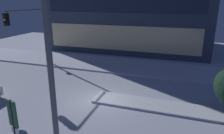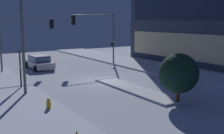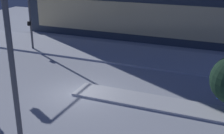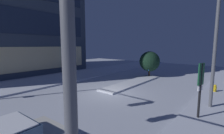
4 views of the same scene
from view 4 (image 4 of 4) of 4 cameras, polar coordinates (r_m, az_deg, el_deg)
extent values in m
plane|color=silver|center=(13.66, -0.39, -9.28)|extent=(52.00, 52.00, 0.00)
cube|color=silver|center=(19.89, -19.45, -4.12)|extent=(52.00, 5.20, 0.14)
cube|color=silver|center=(17.26, 7.33, -5.50)|extent=(9.00, 1.80, 0.14)
cube|color=#F9E09E|center=(22.32, -29.87, 2.26)|extent=(19.10, 0.10, 3.03)
cube|color=#232D42|center=(22.43, -30.67, 13.90)|extent=(19.10, 0.10, 3.03)
sphere|color=#F9E5B2|center=(8.05, -21.42, -18.57)|extent=(0.16, 0.16, 0.16)
cylinder|color=black|center=(8.05, -27.79, -20.28)|extent=(0.67, 0.24, 0.66)
cylinder|color=#565960|center=(2.41, -14.10, -20.85)|extent=(0.18, 0.18, 5.69)
cylinder|color=#565960|center=(11.56, 32.54, 5.48)|extent=(0.20, 0.20, 7.57)
cylinder|color=gold|center=(16.15, 32.50, -6.82)|extent=(0.26, 0.26, 0.56)
sphere|color=gold|center=(16.07, 32.59, -5.61)|extent=(0.22, 0.22, 0.22)
cylinder|color=gold|center=(15.97, 32.43, -6.86)|extent=(0.12, 0.10, 0.10)
cylinder|color=gold|center=(16.32, 32.59, -6.59)|extent=(0.12, 0.10, 0.10)
cylinder|color=black|center=(9.78, 28.56, -7.77)|extent=(0.12, 0.12, 3.08)
cube|color=#144C2D|center=(9.58, 28.93, -2.22)|extent=(0.55, 0.20, 1.16)
cube|color=white|center=(9.73, 28.64, -6.62)|extent=(0.44, 0.16, 0.24)
cylinder|color=#473323|center=(21.06, 12.99, -2.19)|extent=(0.22, 0.22, 0.90)
sphere|color=black|center=(20.86, 13.12, 1.94)|extent=(2.53, 2.53, 2.53)
sphere|color=blue|center=(21.04, 16.10, 0.18)|extent=(0.10, 0.10, 0.10)
sphere|color=blue|center=(21.82, 13.03, 4.22)|extent=(0.10, 0.10, 0.10)
sphere|color=blue|center=(20.89, 16.59, 1.41)|extent=(0.10, 0.10, 0.10)
sphere|color=blue|center=(21.02, 10.49, 4.21)|extent=(0.10, 0.10, 0.10)
sphere|color=blue|center=(20.39, 11.89, -1.13)|extent=(0.10, 0.10, 0.10)
sphere|color=blue|center=(21.37, 15.42, -0.25)|extent=(0.10, 0.10, 0.10)
sphere|color=blue|center=(20.23, 12.72, -1.14)|extent=(0.10, 0.10, 0.10)
sphere|color=blue|center=(21.33, 10.54, 3.90)|extent=(0.10, 0.10, 0.10)
camera|label=1|loc=(16.25, 55.53, 14.37)|focal=34.15mm
camera|label=2|loc=(31.21, 46.23, 7.63)|focal=44.51mm
camera|label=3|loc=(19.94, 59.73, 15.11)|focal=49.02mm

